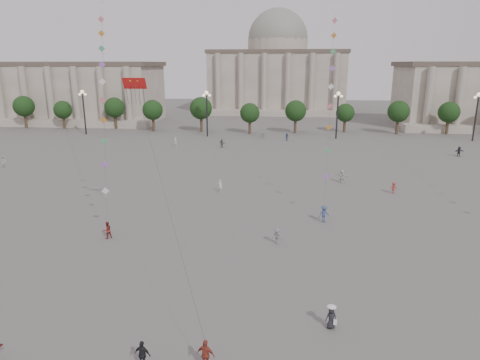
# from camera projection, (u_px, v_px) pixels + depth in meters

# --- Properties ---
(ground) EXTENTS (360.00, 360.00, 0.00)m
(ground) POSITION_uv_depth(u_px,v_px,m) (240.00, 289.00, 32.69)
(ground) COLOR #53514E
(ground) RESTS_ON ground
(hall_west) EXTENTS (84.00, 26.22, 17.20)m
(hall_west) POSITION_uv_depth(u_px,v_px,m) (23.00, 92.00, 127.99)
(hall_west) COLOR gray
(hall_west) RESTS_ON ground
(hall_central) EXTENTS (48.30, 34.30, 35.50)m
(hall_central) POSITION_uv_depth(u_px,v_px,m) (277.00, 71.00, 152.95)
(hall_central) COLOR gray
(hall_central) RESTS_ON ground
(tree_row) EXTENTS (137.12, 5.12, 8.00)m
(tree_row) POSITION_uv_depth(u_px,v_px,m) (272.00, 111.00, 106.12)
(tree_row) COLOR #3B2E1D
(tree_row) RESTS_ON ground
(lamp_post_far_west) EXTENTS (2.00, 0.90, 10.65)m
(lamp_post_far_west) POSITION_uv_depth(u_px,v_px,m) (83.00, 104.00, 102.38)
(lamp_post_far_west) COLOR #262628
(lamp_post_far_west) RESTS_ON ground
(lamp_post_mid_west) EXTENTS (2.00, 0.90, 10.65)m
(lamp_post_mid_west) POSITION_uv_depth(u_px,v_px,m) (207.00, 105.00, 99.41)
(lamp_post_mid_west) COLOR #262628
(lamp_post_mid_west) RESTS_ON ground
(lamp_post_mid_east) EXTENTS (2.00, 0.90, 10.65)m
(lamp_post_mid_east) POSITION_uv_depth(u_px,v_px,m) (338.00, 106.00, 96.45)
(lamp_post_mid_east) COLOR #262628
(lamp_post_mid_east) RESTS_ON ground
(lamp_post_far_east) EXTENTS (2.00, 0.90, 10.65)m
(lamp_post_far_east) POSITION_uv_depth(u_px,v_px,m) (477.00, 108.00, 93.48)
(lamp_post_far_east) COLOR #262628
(lamp_post_far_east) RESTS_ON ground
(person_crowd_0) EXTENTS (1.04, 0.99, 1.74)m
(person_crowd_0) POSITION_uv_depth(u_px,v_px,m) (287.00, 137.00, 95.56)
(person_crowd_0) COLOR #365279
(person_crowd_0) RESTS_ON ground
(person_crowd_1) EXTENTS (1.16, 1.10, 1.89)m
(person_crowd_1) POSITION_uv_depth(u_px,v_px,m) (4.00, 162.00, 70.90)
(person_crowd_1) COLOR beige
(person_crowd_1) RESTS_ON ground
(person_crowd_4) EXTENTS (1.20, 1.39, 1.51)m
(person_crowd_4) POSITION_uv_depth(u_px,v_px,m) (263.00, 136.00, 97.92)
(person_crowd_4) COLOR #B1B1AC
(person_crowd_4) RESTS_ON ground
(person_crowd_6) EXTENTS (1.18, 1.02, 1.59)m
(person_crowd_6) POSITION_uv_depth(u_px,v_px,m) (277.00, 236.00, 40.70)
(person_crowd_6) COLOR slate
(person_crowd_6) RESTS_ON ground
(person_crowd_7) EXTENTS (1.79, 1.26, 1.87)m
(person_crowd_7) POSITION_uv_depth(u_px,v_px,m) (342.00, 176.00, 61.81)
(person_crowd_7) COLOR silver
(person_crowd_7) RESTS_ON ground
(person_crowd_8) EXTENTS (1.09, 0.76, 1.54)m
(person_crowd_8) POSITION_uv_depth(u_px,v_px,m) (394.00, 188.00, 56.64)
(person_crowd_8) COLOR maroon
(person_crowd_8) RESTS_ON ground
(person_crowd_9) EXTENTS (1.78, 0.87, 1.84)m
(person_crowd_9) POSITION_uv_depth(u_px,v_px,m) (459.00, 151.00, 79.32)
(person_crowd_9) COLOR black
(person_crowd_9) RESTS_ON ground
(person_crowd_10) EXTENTS (0.69, 0.82, 1.92)m
(person_crowd_10) POSITION_uv_depth(u_px,v_px,m) (176.00, 142.00, 88.56)
(person_crowd_10) COLOR silver
(person_crowd_10) RESTS_ON ground
(person_crowd_12) EXTENTS (1.62, 1.16, 1.69)m
(person_crowd_12) POSITION_uv_depth(u_px,v_px,m) (222.00, 143.00, 87.83)
(person_crowd_12) COLOR #59595D
(person_crowd_12) RESTS_ON ground
(person_crowd_13) EXTENTS (0.75, 0.65, 1.73)m
(person_crowd_13) POSITION_uv_depth(u_px,v_px,m) (220.00, 186.00, 57.16)
(person_crowd_13) COLOR silver
(person_crowd_13) RESTS_ON ground
(tourist_0) EXTENTS (1.15, 0.69, 1.83)m
(tourist_0) POSITION_uv_depth(u_px,v_px,m) (206.00, 355.00, 23.95)
(tourist_0) COLOR #943828
(tourist_0) RESTS_ON ground
(tourist_4) EXTENTS (1.05, 0.60, 1.68)m
(tourist_4) POSITION_uv_depth(u_px,v_px,m) (143.00, 355.00, 24.08)
(tourist_4) COLOR black
(tourist_4) RESTS_ON ground
(kite_flyer_0) EXTENTS (1.05, 1.05, 1.72)m
(kite_flyer_0) POSITION_uv_depth(u_px,v_px,m) (107.00, 230.00, 42.04)
(kite_flyer_0) COLOR maroon
(kite_flyer_0) RESTS_ON ground
(kite_flyer_1) EXTENTS (1.40, 1.16, 1.88)m
(kite_flyer_1) POSITION_uv_depth(u_px,v_px,m) (324.00, 214.00, 46.34)
(kite_flyer_1) COLOR #344A75
(kite_flyer_1) RESTS_ON ground
(hat_person) EXTENTS (0.84, 0.66, 1.69)m
(hat_person) POSITION_uv_depth(u_px,v_px,m) (331.00, 317.00, 27.68)
(hat_person) COLOR black
(hat_person) RESTS_ON ground
(dragon_kite) EXTENTS (5.99, 9.66, 24.93)m
(dragon_kite) POSITION_uv_depth(u_px,v_px,m) (136.00, 93.00, 39.12)
(dragon_kite) COLOR red
(dragon_kite) RESTS_ON ground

